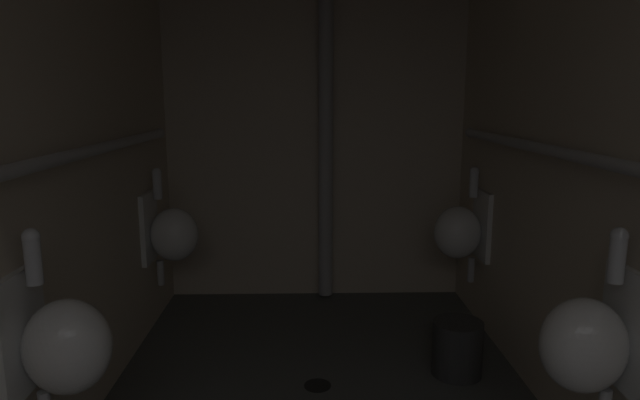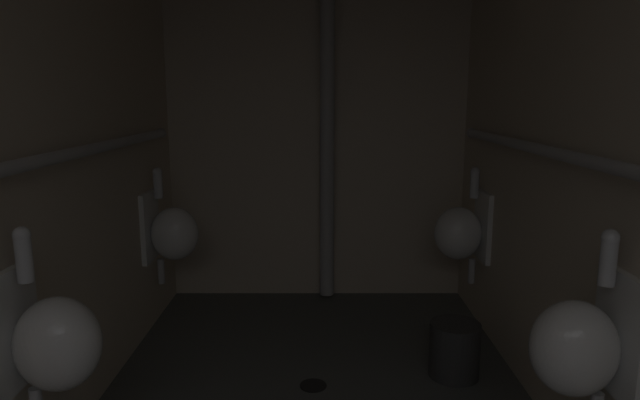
# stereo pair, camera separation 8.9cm
# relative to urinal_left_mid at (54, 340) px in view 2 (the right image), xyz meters

# --- Properties ---
(wall_back) EXTENTS (2.26, 0.06, 2.43)m
(wall_back) POSITION_rel_urinal_left_mid_xyz_m (0.92, 2.20, 0.59)
(wall_back) COLOR beige
(wall_back) RESTS_ON ground
(urinal_left_mid) EXTENTS (0.32, 0.30, 0.76)m
(urinal_left_mid) POSITION_rel_urinal_left_mid_xyz_m (0.00, 0.00, 0.00)
(urinal_left_mid) COLOR white
(urinal_left_far) EXTENTS (0.32, 0.30, 0.76)m
(urinal_left_far) POSITION_rel_urinal_left_mid_xyz_m (0.00, 1.58, 0.00)
(urinal_left_far) COLOR white
(urinal_right_mid) EXTENTS (0.32, 0.30, 0.76)m
(urinal_right_mid) POSITION_rel_urinal_left_mid_xyz_m (1.85, -0.03, 0.00)
(urinal_right_mid) COLOR white
(urinal_right_far) EXTENTS (0.32, 0.30, 0.76)m
(urinal_right_far) POSITION_rel_urinal_left_mid_xyz_m (1.85, 1.59, 0.00)
(urinal_right_far) COLOR white
(supply_pipe_left) EXTENTS (0.06, 3.62, 0.06)m
(supply_pipe_left) POSITION_rel_urinal_left_mid_xyz_m (-0.09, 0.01, 0.61)
(supply_pipe_left) COLOR #B2B2B2
(supply_pipe_right) EXTENTS (0.06, 3.71, 0.06)m
(supply_pipe_right) POSITION_rel_urinal_left_mid_xyz_m (1.94, -0.03, 0.61)
(supply_pipe_right) COLOR #B2B2B2
(standpipe_back_wall) EXTENTS (0.10, 0.10, 2.38)m
(standpipe_back_wall) POSITION_rel_urinal_left_mid_xyz_m (1.00, 2.09, 0.59)
(standpipe_back_wall) COLOR #B2B2B2
(standpipe_back_wall) RESTS_ON ground
(floor_drain) EXTENTS (0.14, 0.14, 0.01)m
(floor_drain) POSITION_rel_urinal_left_mid_xyz_m (0.91, 0.81, -0.62)
(floor_drain) COLOR black
(floor_drain) RESTS_ON ground
(waste_bin) EXTENTS (0.27, 0.27, 0.29)m
(waste_bin) POSITION_rel_urinal_left_mid_xyz_m (1.66, 0.92, -0.48)
(waste_bin) COLOR #2D2D2D
(waste_bin) RESTS_ON ground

